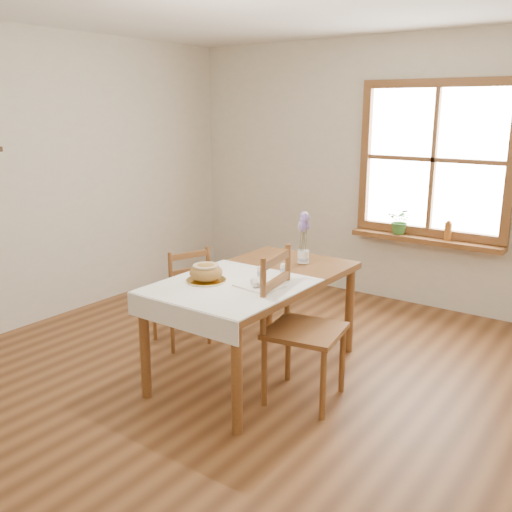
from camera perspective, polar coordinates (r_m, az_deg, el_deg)
The scene contains 18 objects.
ground at distance 4.16m, azimuth -2.47°, elevation -12.95°, with size 5.00×5.00×0.00m, color brown.
room_walls at distance 3.69m, azimuth -2.77°, elevation 11.22°, with size 4.60×5.10×2.65m.
window at distance 5.67m, azimuth 17.38°, elevation 9.18°, with size 1.46×0.08×1.46m.
window_sill at distance 5.72m, azimuth 16.58°, elevation 1.56°, with size 1.46×0.20×0.05m.
dining_table at distance 4.12m, azimuth 0.00°, elevation -3.16°, with size 0.90×1.60×0.75m.
table_linen at distance 3.87m, azimuth -2.63°, elevation -3.01°, with size 0.91×0.99×0.01m, color white.
chair_left at distance 4.79m, azimuth -7.55°, elevation -3.80°, with size 0.39×0.41×0.84m, color brown, non-canonical shape.
chair_right at distance 3.82m, azimuth 4.94°, elevation -7.23°, with size 0.47×0.50×1.02m, color brown, non-canonical shape.
bread_plate at distance 3.95m, azimuth -5.00°, elevation -2.46°, with size 0.27×0.27×0.01m, color white.
bread_loaf at distance 3.93m, azimuth -5.02°, elevation -1.48°, with size 0.23×0.23×0.13m, color olive.
egg_napkin at distance 3.83m, azimuth 0.33°, elevation -2.98°, with size 0.28×0.24×0.01m, color white.
eggs at distance 3.82m, azimuth 0.33°, elevation -2.55°, with size 0.22×0.20×0.05m, color silver, non-canonical shape.
salt_shaker at distance 4.00m, azimuth 0.47°, elevation -1.60°, with size 0.05×0.05×0.09m, color white.
pepper_shaker at distance 4.10m, azimuth 2.74°, elevation -1.28°, with size 0.05×0.05×0.09m, color white.
flower_vase at distance 4.42m, azimuth 4.74°, elevation -0.17°, with size 0.09×0.09×0.10m, color white.
lavender_bouquet at distance 4.37m, azimuth 4.80°, elevation 2.34°, with size 0.16×0.16×0.30m, color #785FA9, non-canonical shape.
potted_plant at distance 5.78m, azimuth 14.25°, elevation 3.14°, with size 0.23×0.26×0.20m, color #356E2C.
amber_bottle at distance 5.63m, azimuth 18.66°, elevation 2.45°, with size 0.07×0.07×0.19m, color #96531B.
Camera 1 is at (2.29, -2.89, 1.93)m, focal length 40.00 mm.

